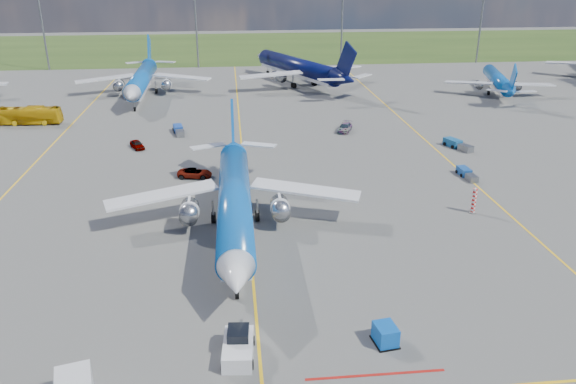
{
  "coord_description": "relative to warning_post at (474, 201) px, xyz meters",
  "views": [
    {
      "loc": [
        -1.35,
        -48.81,
        26.83
      ],
      "look_at": [
        4.36,
        6.72,
        4.0
      ],
      "focal_mm": 35.0,
      "sensor_mm": 36.0,
      "label": 1
    }
  ],
  "objects": [
    {
      "name": "taxiway_lines",
      "position": [
        -25.83,
        19.7,
        -1.49
      ],
      "size": [
        60.25,
        160.0,
        0.02
      ],
      "color": "yellow",
      "rests_on": "ground"
    },
    {
      "name": "warning_post",
      "position": [
        0.0,
        0.0,
        0.0
      ],
      "size": [
        0.5,
        0.5,
        3.0
      ],
      "primitive_type": "cylinder",
      "color": "red",
      "rests_on": "ground"
    },
    {
      "name": "service_car_a",
      "position": [
        -42.2,
        28.77,
        -0.86
      ],
      "size": [
        2.98,
        4.01,
        1.27
      ],
      "primitive_type": "imported",
      "rotation": [
        0.0,
        0.0,
        0.45
      ],
      "color": "#999999",
      "rests_on": "ground"
    },
    {
      "name": "bg_jet_nnw",
      "position": [
        -46.31,
        66.53,
        -1.5
      ],
      "size": [
        31.8,
        41.42,
        10.73
      ],
      "primitive_type": null,
      "rotation": [
        0.0,
        0.0,
        0.01
      ],
      "color": "#0C53AD",
      "rests_on": "ground"
    },
    {
      "name": "floodlight_masts",
      "position": [
        -16.0,
        102.0,
        11.06
      ],
      "size": [
        202.2,
        0.5,
        22.7
      ],
      "color": "slate",
      "rests_on": "ground"
    },
    {
      "name": "grass_strip",
      "position": [
        -26.0,
        142.0,
        -1.5
      ],
      "size": [
        400.0,
        80.0,
        0.01
      ],
      "primitive_type": "cube",
      "color": "#2D4719",
      "rests_on": "ground"
    },
    {
      "name": "pushback_tug",
      "position": [
        -27.53,
        -22.88,
        -0.71
      ],
      "size": [
        2.47,
        5.87,
        1.96
      ],
      "rotation": [
        0.0,
        0.0,
        -0.08
      ],
      "color": "silver",
      "rests_on": "ground"
    },
    {
      "name": "uld_container",
      "position": [
        -16.4,
        -22.54,
        -0.74
      ],
      "size": [
        1.8,
        2.12,
        1.53
      ],
      "primitive_type": "cube",
      "rotation": [
        0.0,
        0.0,
        0.15
      ],
      "color": "#0C50B1",
      "rests_on": "ground"
    },
    {
      "name": "baggage_tug_c",
      "position": [
        -36.41,
        36.62,
        -0.96
      ],
      "size": [
        2.27,
        5.26,
        1.14
      ],
      "rotation": [
        0.0,
        0.0,
        0.19
      ],
      "color": "#19419B",
      "rests_on": "ground"
    },
    {
      "name": "baggage_tug_e",
      "position": [
        7.5,
        23.84,
        -0.93
      ],
      "size": [
        3.35,
        5.53,
        1.21
      ],
      "rotation": [
        0.0,
        0.0,
        0.38
      ],
      "color": "#165388",
      "rests_on": "ground"
    },
    {
      "name": "bg_jet_n",
      "position": [
        -11.48,
        75.66,
        -1.5
      ],
      "size": [
        49.78,
        55.26,
        11.84
      ],
      "primitive_type": null,
      "rotation": [
        0.0,
        0.0,
        3.56
      ],
      "color": "#070C3C",
      "rests_on": "ground"
    },
    {
      "name": "apron_bus",
      "position": [
        -63.5,
        45.32,
        0.08
      ],
      "size": [
        11.45,
        3.13,
        3.16
      ],
      "primitive_type": "imported",
      "rotation": [
        0.0,
        0.0,
        1.53
      ],
      "color": "gold",
      "rests_on": "ground"
    },
    {
      "name": "ground",
      "position": [
        -26.0,
        -8.0,
        -1.5
      ],
      "size": [
        400.0,
        400.0,
        0.0
      ],
      "primitive_type": "plane",
      "color": "#50504E",
      "rests_on": "ground"
    },
    {
      "name": "service_car_c",
      "position": [
        -8.13,
        34.83,
        -0.8
      ],
      "size": [
        3.66,
        5.18,
        1.39
      ],
      "primitive_type": "imported",
      "rotation": [
        0.0,
        0.0,
        -0.4
      ],
      "color": "#999999",
      "rests_on": "ground"
    },
    {
      "name": "bg_jet_ne",
      "position": [
        31.38,
        61.58,
        -1.5
      ],
      "size": [
        32.32,
        37.8,
        8.51
      ],
      "primitive_type": null,
      "rotation": [
        0.0,
        0.0,
        2.88
      ],
      "color": "#0C53AD",
      "rests_on": "ground"
    },
    {
      "name": "main_airliner",
      "position": [
        -27.4,
        -2.11,
        -1.5
      ],
      "size": [
        30.3,
        39.62,
        10.32
      ],
      "primitive_type": null,
      "rotation": [
        0.0,
        0.0,
        -0.01
      ],
      "color": "#0C53AD",
      "rests_on": "ground"
    },
    {
      "name": "service_car_b",
      "position": [
        -32.6,
        14.89,
        -0.86
      ],
      "size": [
        4.88,
        2.86,
        1.28
      ],
      "primitive_type": "imported",
      "rotation": [
        0.0,
        0.0,
        1.4
      ],
      "color": "#999999",
      "rests_on": "ground"
    },
    {
      "name": "baggage_tug_w",
      "position": [
        3.92,
        11.35,
        -1.03
      ],
      "size": [
        1.45,
        4.58,
        1.01
      ],
      "rotation": [
        0.0,
        0.0,
        0.06
      ],
      "color": "navy",
      "rests_on": "ground"
    }
  ]
}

